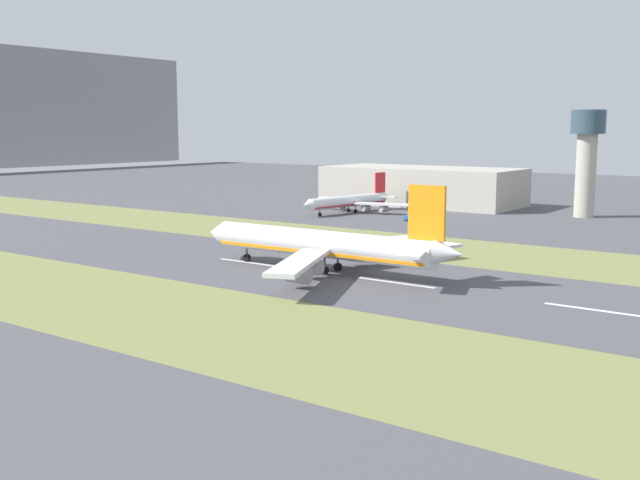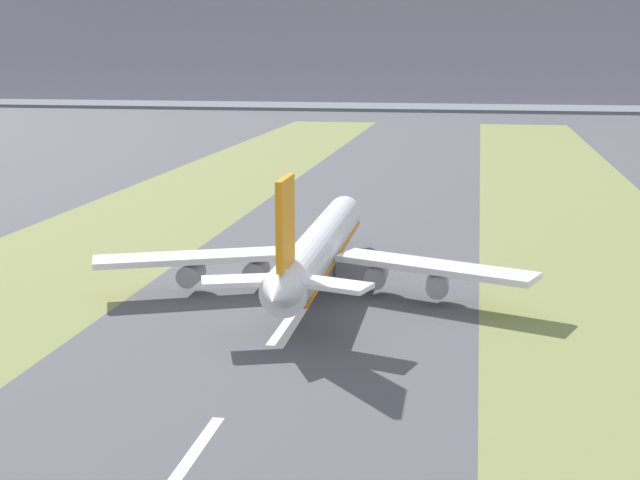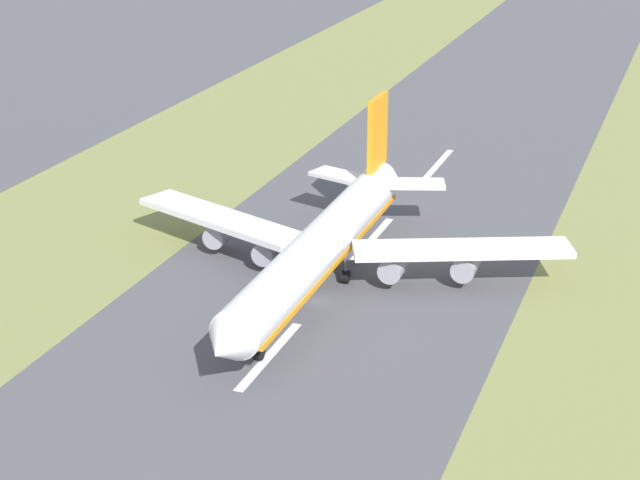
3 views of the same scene
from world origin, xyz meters
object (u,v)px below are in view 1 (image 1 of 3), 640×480
at_px(terminal_building, 422,186).
at_px(airplane_parked_apron, 351,201).
at_px(control_tower, 587,151).
at_px(apron_car, 409,218).
at_px(service_truck, 412,216).
at_px(airplane_main_jet, 327,245).

relative_size(terminal_building, airplane_parked_apron, 1.69).
xyz_separation_m(control_tower, airplane_parked_apron, (-36.78, 75.82, -19.07)).
height_order(terminal_building, apron_car, terminal_building).
distance_m(terminal_building, airplane_parked_apron, 44.30).
bearing_deg(service_truck, airplane_main_jet, -161.99).
distance_m(airplane_main_jet, terminal_building, 156.05).
distance_m(airplane_main_jet, apron_car, 97.95).
relative_size(control_tower, service_truck, 6.08).
bearing_deg(apron_car, airplane_main_jet, -161.50).
height_order(airplane_parked_apron, apron_car, airplane_parked_apron).
height_order(airplane_parked_apron, service_truck, airplane_parked_apron).
bearing_deg(airplane_main_jet, control_tower, -5.82).
bearing_deg(airplane_main_jet, service_truck, 18.01).
xyz_separation_m(airplane_main_jet, service_truck, (92.91, 30.21, -4.36)).
bearing_deg(airplane_parked_apron, airplane_main_jet, -148.96).
xyz_separation_m(terminal_building, service_truck, (-53.14, -24.73, -6.04)).
height_order(airplane_main_jet, terminal_building, airplane_main_jet).
bearing_deg(airplane_parked_apron, control_tower, -64.12).
distance_m(airplane_main_jet, airplane_parked_apron, 119.52).
height_order(control_tower, apron_car, control_tower).
bearing_deg(apron_car, control_tower, -44.27).
distance_m(control_tower, service_truck, 67.70).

